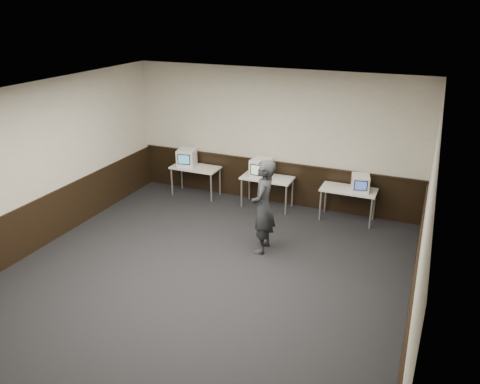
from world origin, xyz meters
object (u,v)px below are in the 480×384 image
object	(u,v)px
desk_center	(267,180)
emac_center	(261,168)
emac_right	(360,183)
desk_right	(349,192)
desk_left	(195,170)
emac_left	(187,158)
person	(263,207)

from	to	relation	value
desk_center	emac_center	bearing A→B (deg)	-163.21
emac_right	desk_center	bearing A→B (deg)	166.55
desk_center	desk_right	size ratio (longest dim) A/B	1.00
desk_center	emac_right	size ratio (longest dim) A/B	2.61
desk_left	desk_center	distance (m)	1.90
desk_center	desk_right	xyz separation A→B (m)	(1.90, 0.00, 0.00)
emac_left	emac_center	size ratio (longest dim) A/B	1.06
emac_right	person	size ratio (longest dim) A/B	0.25
emac_right	person	bearing A→B (deg)	-139.33
person	emac_right	bearing A→B (deg)	137.94
emac_center	person	size ratio (longest dim) A/B	0.26
desk_left	desk_center	xyz separation A→B (m)	(1.90, 0.00, 0.00)
person	emac_center	bearing A→B (deg)	-163.46
desk_center	emac_center	size ratio (longest dim) A/B	2.43
desk_center	emac_left	size ratio (longest dim) A/B	2.28
emac_right	person	world-z (taller)	person
emac_left	person	size ratio (longest dim) A/B	0.28
desk_left	person	xyz separation A→B (m)	(2.54, -2.03, 0.26)
desk_left	emac_right	size ratio (longest dim) A/B	2.61
desk_left	emac_left	xyz separation A→B (m)	(-0.24, -0.00, 0.29)
emac_center	person	xyz separation A→B (m)	(0.78, -1.98, -0.04)
desk_right	person	distance (m)	2.40
desk_center	person	size ratio (longest dim) A/B	0.64
desk_left	desk_center	size ratio (longest dim) A/B	1.00
emac_left	desk_left	bearing A→B (deg)	-11.57
emac_left	emac_right	world-z (taller)	emac_left
desk_left	emac_left	world-z (taller)	emac_left
emac_left	emac_right	distance (m)	4.27
desk_center	emac_right	bearing A→B (deg)	-1.14
desk_left	emac_left	size ratio (longest dim) A/B	2.28
desk_center	desk_right	distance (m)	1.90
desk_center	person	xyz separation A→B (m)	(0.64, -2.03, 0.26)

